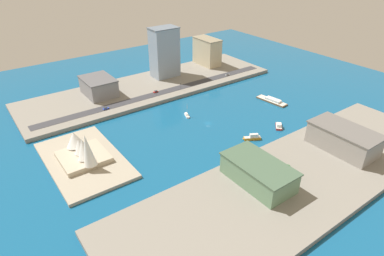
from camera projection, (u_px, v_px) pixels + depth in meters
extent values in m
plane|color=#145684|center=(208.00, 123.00, 255.14)|extent=(440.00, 440.00, 0.00)
cube|color=gray|center=(299.00, 178.00, 194.16)|extent=(70.00, 240.00, 3.10)
cube|color=gray|center=(152.00, 87.00, 314.58)|extent=(70.00, 240.00, 3.10)
cube|color=#A89E89|center=(84.00, 160.00, 210.90)|extent=(73.24, 43.06, 2.00)
cube|color=#38383D|center=(163.00, 92.00, 299.30)|extent=(9.24, 228.00, 0.15)
cube|color=orange|center=(252.00, 138.00, 234.00)|extent=(8.61, 11.93, 1.90)
cone|color=orange|center=(243.00, 139.00, 233.35)|extent=(2.32, 2.32, 1.71)
cube|color=white|center=(254.00, 135.00, 233.03)|extent=(4.72, 6.20, 2.51)
cube|color=beige|center=(252.00, 137.00, 233.51)|extent=(8.27, 11.45, 0.10)
cube|color=white|center=(187.00, 116.00, 264.79)|extent=(8.38, 4.85, 1.09)
cone|color=white|center=(189.00, 118.00, 261.23)|extent=(1.24, 1.24, 0.98)
cube|color=white|center=(186.00, 114.00, 265.46)|extent=(4.35, 3.17, 0.90)
cube|color=beige|center=(187.00, 115.00, 264.49)|extent=(8.04, 4.65, 0.10)
cylinder|color=silver|center=(187.00, 110.00, 261.68)|extent=(0.24, 0.24, 10.15)
cube|color=red|center=(279.00, 126.00, 249.33)|extent=(10.51, 10.67, 1.42)
cone|color=red|center=(278.00, 123.00, 254.23)|extent=(1.81, 1.81, 1.28)
cube|color=white|center=(279.00, 125.00, 247.38)|extent=(5.33, 5.36, 2.35)
cube|color=beige|center=(279.00, 126.00, 248.95)|extent=(10.09, 10.24, 0.10)
cube|color=brown|center=(272.00, 101.00, 288.58)|extent=(28.48, 10.59, 1.38)
cone|color=brown|center=(258.00, 96.00, 297.69)|extent=(1.38, 1.38, 1.24)
cube|color=white|center=(273.00, 100.00, 286.81)|extent=(14.34, 6.83, 1.96)
cube|color=beige|center=(272.00, 100.00, 288.22)|extent=(27.34, 10.17, 0.10)
cube|color=gray|center=(99.00, 87.00, 291.46)|extent=(31.91, 23.73, 14.35)
cube|color=#59595C|center=(98.00, 79.00, 287.72)|extent=(33.18, 24.68, 0.80)
cube|color=#C6B793|center=(207.00, 52.00, 359.78)|extent=(31.03, 16.01, 27.52)
cube|color=gray|center=(207.00, 39.00, 352.79)|extent=(32.27, 16.65, 0.80)
cube|color=gray|center=(343.00, 139.00, 215.02)|extent=(41.47, 22.42, 14.34)
cube|color=slate|center=(346.00, 129.00, 211.28)|extent=(43.13, 23.32, 0.80)
cube|color=slate|center=(258.00, 173.00, 185.68)|extent=(40.20, 21.73, 12.21)
cube|color=#47624A|center=(259.00, 164.00, 182.47)|extent=(41.81, 22.60, 0.80)
cube|color=#8C9EB2|center=(164.00, 53.00, 323.76)|extent=(17.21, 25.56, 47.05)
cube|color=slate|center=(163.00, 28.00, 311.95)|extent=(17.90, 26.58, 0.80)
cylinder|color=black|center=(108.00, 108.00, 270.16)|extent=(0.26, 0.64, 0.64)
cylinder|color=black|center=(108.00, 109.00, 268.96)|extent=(0.26, 0.64, 0.64)
cylinder|color=black|center=(104.00, 109.00, 268.37)|extent=(0.26, 0.64, 0.64)
cylinder|color=black|center=(104.00, 110.00, 267.17)|extent=(0.26, 0.64, 0.64)
cube|color=blue|center=(106.00, 109.00, 268.53)|extent=(1.97, 4.94, 0.76)
cube|color=#262D38|center=(106.00, 108.00, 268.09)|extent=(1.72, 2.77, 0.49)
cylinder|color=black|center=(155.00, 93.00, 296.87)|extent=(0.26, 0.64, 0.64)
cylinder|color=black|center=(154.00, 92.00, 297.99)|extent=(0.26, 0.64, 0.64)
cylinder|color=black|center=(158.00, 92.00, 298.47)|extent=(0.26, 0.64, 0.64)
cylinder|color=black|center=(157.00, 91.00, 299.59)|extent=(0.26, 0.64, 0.64)
cube|color=red|center=(156.00, 92.00, 298.10)|extent=(1.89, 4.38, 0.74)
cube|color=#262D38|center=(156.00, 91.00, 297.87)|extent=(1.64, 2.46, 0.64)
cylinder|color=black|center=(228.00, 74.00, 337.16)|extent=(0.26, 0.64, 0.64)
cylinder|color=black|center=(229.00, 75.00, 336.04)|extent=(0.26, 0.64, 0.64)
cylinder|color=black|center=(226.00, 75.00, 335.51)|extent=(0.26, 0.64, 0.64)
cylinder|color=black|center=(227.00, 76.00, 334.39)|extent=(0.26, 0.64, 0.64)
cube|color=white|center=(227.00, 75.00, 335.65)|extent=(1.85, 4.76, 0.72)
cube|color=#262D38|center=(227.00, 74.00, 335.21)|extent=(1.60, 2.68, 0.60)
cylinder|color=black|center=(181.00, 87.00, 301.84)|extent=(0.18, 0.18, 5.50)
cube|color=black|center=(181.00, 84.00, 300.24)|extent=(0.36, 0.36, 1.00)
sphere|color=red|center=(181.00, 84.00, 300.07)|extent=(0.24, 0.24, 0.24)
sphere|color=yellow|center=(181.00, 84.00, 300.24)|extent=(0.24, 0.24, 0.24)
sphere|color=green|center=(181.00, 84.00, 300.41)|extent=(0.24, 0.24, 0.24)
cube|color=#BCAD93|center=(83.00, 157.00, 209.66)|extent=(28.54, 28.31, 3.00)
cone|color=white|center=(88.00, 150.00, 195.52)|extent=(10.78, 8.02, 20.62)
cone|color=white|center=(84.00, 149.00, 202.86)|extent=(11.82, 9.32, 14.68)
cone|color=white|center=(80.00, 146.00, 208.91)|extent=(9.85, 8.34, 10.89)
cone|color=white|center=(75.00, 139.00, 215.71)|extent=(13.51, 12.07, 11.64)
cylinder|color=brown|center=(286.00, 174.00, 191.52)|extent=(0.50, 0.50, 3.96)
sphere|color=#2D7233|center=(287.00, 169.00, 189.57)|extent=(4.95, 4.95, 4.95)
cylinder|color=brown|center=(272.00, 176.00, 189.60)|extent=(0.50, 0.50, 4.26)
sphere|color=#2D7233|center=(272.00, 171.00, 187.60)|extent=(4.79, 4.79, 4.79)
cylinder|color=brown|center=(253.00, 174.00, 192.62)|extent=(0.50, 0.50, 2.98)
sphere|color=#2D7233|center=(253.00, 168.00, 190.60)|extent=(6.51, 6.51, 6.51)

